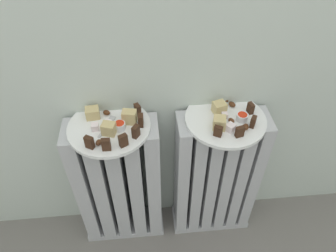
# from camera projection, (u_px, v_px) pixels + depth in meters

# --- Properties ---
(radiator_left) EXTENTS (0.34, 0.13, 0.63)m
(radiator_left) POSITION_uv_depth(u_px,v_px,m) (120.00, 186.00, 1.28)
(radiator_left) COLOR #B2B2B7
(radiator_left) RESTS_ON ground_plane
(radiator_right) EXTENTS (0.34, 0.13, 0.63)m
(radiator_right) POSITION_uv_depth(u_px,v_px,m) (215.00, 178.00, 1.31)
(radiator_right) COLOR #B2B2B7
(radiator_right) RESTS_ON ground_plane
(plate_left) EXTENTS (0.27, 0.27, 0.01)m
(plate_left) POSITION_uv_depth(u_px,v_px,m) (109.00, 127.00, 1.06)
(plate_left) COLOR white
(plate_left) RESTS_ON radiator_left
(plate_right) EXTENTS (0.27, 0.27, 0.01)m
(plate_right) POSITION_uv_depth(u_px,v_px,m) (225.00, 119.00, 1.08)
(plate_right) COLOR white
(plate_right) RESTS_ON radiator_right
(dark_cake_slice_left_0) EXTENTS (0.03, 0.03, 0.04)m
(dark_cake_slice_left_0) POSITION_uv_depth(u_px,v_px,m) (89.00, 142.00, 0.97)
(dark_cake_slice_left_0) COLOR #382114
(dark_cake_slice_left_0) RESTS_ON plate_left
(dark_cake_slice_left_1) EXTENTS (0.03, 0.02, 0.04)m
(dark_cake_slice_left_1) POSITION_uv_depth(u_px,v_px,m) (106.00, 145.00, 0.96)
(dark_cake_slice_left_1) COLOR #382114
(dark_cake_slice_left_1) RESTS_ON plate_left
(dark_cake_slice_left_2) EXTENTS (0.03, 0.03, 0.04)m
(dark_cake_slice_left_2) POSITION_uv_depth(u_px,v_px,m) (123.00, 140.00, 0.97)
(dark_cake_slice_left_2) COLOR #382114
(dark_cake_slice_left_2) RESTS_ON plate_left
(dark_cake_slice_left_3) EXTENTS (0.03, 0.03, 0.04)m
(dark_cake_slice_left_3) POSITION_uv_depth(u_px,v_px,m) (136.00, 131.00, 1.00)
(dark_cake_slice_left_3) COLOR #382114
(dark_cake_slice_left_3) RESTS_ON plate_left
(dark_cake_slice_left_4) EXTENTS (0.02, 0.03, 0.04)m
(dark_cake_slice_left_4) POSITION_uv_depth(u_px,v_px,m) (141.00, 120.00, 1.04)
(dark_cake_slice_left_4) COLOR #382114
(dark_cake_slice_left_4) RESTS_ON plate_left
(dark_cake_slice_left_5) EXTENTS (0.02, 0.03, 0.04)m
(dark_cake_slice_left_5) POSITION_uv_depth(u_px,v_px,m) (138.00, 110.00, 1.08)
(dark_cake_slice_left_5) COLOR #382114
(dark_cake_slice_left_5) RESTS_ON plate_left
(marble_cake_slice_left_0) EXTENTS (0.05, 0.04, 0.05)m
(marble_cake_slice_left_0) POSITION_uv_depth(u_px,v_px,m) (129.00, 117.00, 1.05)
(marble_cake_slice_left_0) COLOR tan
(marble_cake_slice_left_0) RESTS_ON plate_left
(marble_cake_slice_left_1) EXTENTS (0.05, 0.04, 0.04)m
(marble_cake_slice_left_1) POSITION_uv_depth(u_px,v_px,m) (109.00, 129.00, 1.01)
(marble_cake_slice_left_1) COLOR tan
(marble_cake_slice_left_1) RESTS_ON plate_left
(marble_cake_slice_left_2) EXTENTS (0.05, 0.04, 0.04)m
(marble_cake_slice_left_2) POSITION_uv_depth(u_px,v_px,m) (92.00, 113.00, 1.07)
(marble_cake_slice_left_2) COLOR tan
(marble_cake_slice_left_2) RESTS_ON plate_left
(turkish_delight_left_0) EXTENTS (0.02, 0.02, 0.02)m
(turkish_delight_left_0) POSITION_uv_depth(u_px,v_px,m) (95.00, 127.00, 1.03)
(turkish_delight_left_0) COLOR white
(turkish_delight_left_0) RESTS_ON plate_left
(turkish_delight_left_1) EXTENTS (0.03, 0.03, 0.02)m
(turkish_delight_left_1) POSITION_uv_depth(u_px,v_px,m) (108.00, 123.00, 1.05)
(turkish_delight_left_1) COLOR white
(turkish_delight_left_1) RESTS_ON plate_left
(medjool_date_left_0) EXTENTS (0.03, 0.03, 0.02)m
(medjool_date_left_0) POSITION_uv_depth(u_px,v_px,m) (107.00, 113.00, 1.09)
(medjool_date_left_0) COLOR #4C2814
(medjool_date_left_0) RESTS_ON plate_left
(medjool_date_left_1) EXTENTS (0.03, 0.03, 0.02)m
(medjool_date_left_1) POSITION_uv_depth(u_px,v_px,m) (99.00, 142.00, 0.99)
(medjool_date_left_1) COLOR #4C2814
(medjool_date_left_1) RESTS_ON plate_left
(jam_bowl_left) EXTENTS (0.04, 0.04, 0.02)m
(jam_bowl_left) POSITION_uv_depth(u_px,v_px,m) (120.00, 125.00, 1.03)
(jam_bowl_left) COLOR white
(jam_bowl_left) RESTS_ON plate_left
(dark_cake_slice_right_0) EXTENTS (0.03, 0.03, 0.04)m
(dark_cake_slice_right_0) POSITION_uv_depth(u_px,v_px,m) (218.00, 131.00, 1.01)
(dark_cake_slice_right_0) COLOR #382114
(dark_cake_slice_right_0) RESTS_ON plate_right
(dark_cake_slice_right_1) EXTENTS (0.03, 0.02, 0.04)m
(dark_cake_slice_right_1) POSITION_uv_depth(u_px,v_px,m) (240.00, 132.00, 1.01)
(dark_cake_slice_right_1) COLOR #382114
(dark_cake_slice_right_1) RESTS_ON plate_right
(dark_cake_slice_right_2) EXTENTS (0.03, 0.03, 0.04)m
(dark_cake_slice_right_2) POSITION_uv_depth(u_px,v_px,m) (253.00, 122.00, 1.04)
(dark_cake_slice_right_2) COLOR #382114
(dark_cake_slice_right_2) RESTS_ON plate_right
(dark_cake_slice_right_3) EXTENTS (0.02, 0.03, 0.04)m
(dark_cake_slice_right_3) POSITION_uv_depth(u_px,v_px,m) (251.00, 108.00, 1.09)
(dark_cake_slice_right_3) COLOR #382114
(dark_cake_slice_right_3) RESTS_ON plate_right
(marble_cake_slice_right_0) EXTENTS (0.05, 0.05, 0.04)m
(marble_cake_slice_right_0) POSITION_uv_depth(u_px,v_px,m) (219.00, 123.00, 1.03)
(marble_cake_slice_right_0) COLOR tan
(marble_cake_slice_right_0) RESTS_ON plate_right
(marble_cake_slice_right_1) EXTENTS (0.05, 0.05, 0.04)m
(marble_cake_slice_right_1) POSITION_uv_depth(u_px,v_px,m) (219.00, 108.00, 1.09)
(marble_cake_slice_right_1) COLOR tan
(marble_cake_slice_right_1) RESTS_ON plate_right
(turkish_delight_right_0) EXTENTS (0.04, 0.04, 0.03)m
(turkish_delight_right_0) POSITION_uv_depth(u_px,v_px,m) (231.00, 128.00, 1.03)
(turkish_delight_right_0) COLOR white
(turkish_delight_right_0) RESTS_ON plate_right
(turkish_delight_right_1) EXTENTS (0.02, 0.02, 0.02)m
(turkish_delight_right_1) POSITION_uv_depth(u_px,v_px,m) (225.00, 115.00, 1.07)
(turkish_delight_right_1) COLOR white
(turkish_delight_right_1) RESTS_ON plate_right
(medjool_date_right_0) EXTENTS (0.03, 0.03, 0.02)m
(medjool_date_right_0) POSITION_uv_depth(u_px,v_px,m) (227.00, 100.00, 1.14)
(medjool_date_right_0) COLOR #4C2814
(medjool_date_right_0) RESTS_ON plate_right
(medjool_date_right_1) EXTENTS (0.03, 0.03, 0.02)m
(medjool_date_right_1) POSITION_uv_depth(u_px,v_px,m) (246.00, 127.00, 1.04)
(medjool_date_right_1) COLOR #4C2814
(medjool_date_right_1) RESTS_ON plate_right
(medjool_date_right_2) EXTENTS (0.03, 0.03, 0.02)m
(medjool_date_right_2) POSITION_uv_depth(u_px,v_px,m) (232.00, 104.00, 1.12)
(medjool_date_right_2) COLOR #4C2814
(medjool_date_right_2) RESTS_ON plate_right
(medjool_date_right_3) EXTENTS (0.03, 0.03, 0.02)m
(medjool_date_right_3) POSITION_uv_depth(u_px,v_px,m) (231.00, 121.00, 1.06)
(medjool_date_right_3) COLOR #4C2814
(medjool_date_right_3) RESTS_ON plate_right
(jam_bowl_right) EXTENTS (0.04, 0.04, 0.03)m
(jam_bowl_right) POSITION_uv_depth(u_px,v_px,m) (242.00, 117.00, 1.06)
(jam_bowl_right) COLOR white
(jam_bowl_right) RESTS_ON plate_right
(fork) EXTENTS (0.06, 0.10, 0.00)m
(fork) POSITION_uv_depth(u_px,v_px,m) (107.00, 125.00, 1.05)
(fork) COLOR #B7B7BC
(fork) RESTS_ON plate_left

